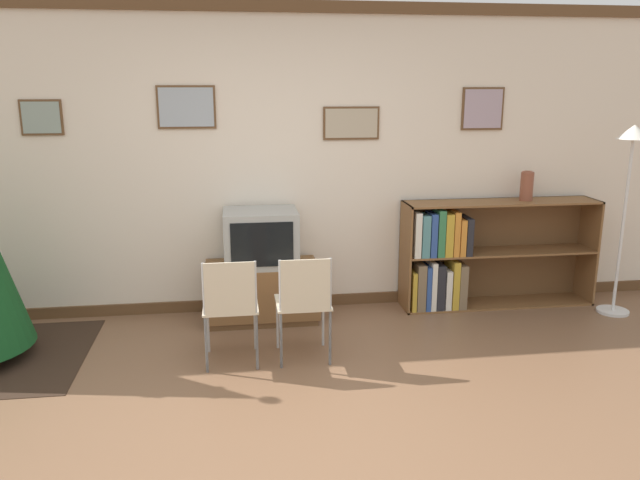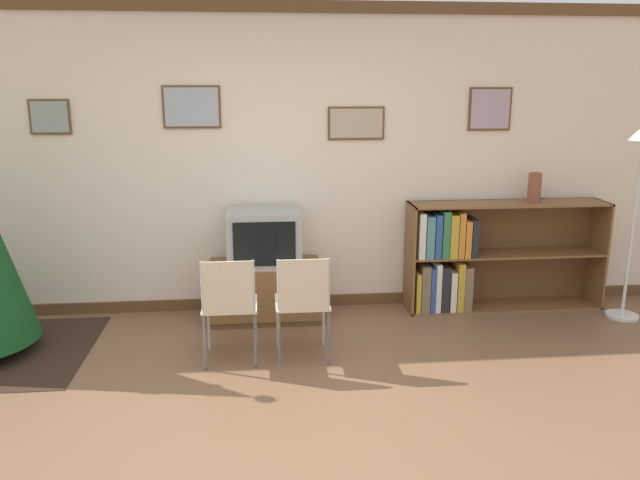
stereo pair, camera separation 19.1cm
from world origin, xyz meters
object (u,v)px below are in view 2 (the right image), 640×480
folding_chair_left (229,303)px  bookshelf (470,259)px  folding_chair_right (303,301)px  television (264,237)px  standing_lamp (640,173)px  vase (534,187)px  tv_console (265,291)px

folding_chair_left → bookshelf: (2.13, 0.99, -0.00)m
folding_chair_left → folding_chair_right: 0.53m
television → folding_chair_right: (0.27, -0.91, -0.27)m
standing_lamp → folding_chair_right: bearing=-167.8°
standing_lamp → television: bearing=174.9°
television → folding_chair_left: bearing=-106.3°
folding_chair_right → bookshelf: bookshelf is taller
folding_chair_right → folding_chair_left: bearing=180.0°
bookshelf → vase: (0.56, 0.02, 0.65)m
bookshelf → standing_lamp: 1.58m
folding_chair_left → vase: size_ratio=3.06×
folding_chair_right → standing_lamp: 3.08m
vase → bookshelf: bearing=-178.3°
standing_lamp → tv_console: bearing=174.8°
vase → standing_lamp: 0.85m
television → tv_console: bearing=90.0°
television → standing_lamp: (3.17, -0.29, 0.56)m
tv_console → standing_lamp: (3.17, -0.29, 1.04)m
television → vase: size_ratio=2.34×
vase → standing_lamp: bearing=-27.3°
folding_chair_left → bookshelf: bookshelf is taller
television → vase: 2.46m
folding_chair_right → vase: vase is taller
folding_chair_left → folding_chair_right: size_ratio=1.00×
folding_chair_left → bookshelf: size_ratio=0.46×
tv_console → bookshelf: (1.86, 0.08, 0.22)m
folding_chair_right → standing_lamp: bearing=12.2°
television → bookshelf: (1.86, 0.08, -0.27)m
folding_chair_left → standing_lamp: (3.43, 0.63, 0.82)m
tv_console → standing_lamp: standing_lamp is taller
folding_chair_right → bookshelf: size_ratio=0.46×
tv_console → television: bearing=-90.0°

